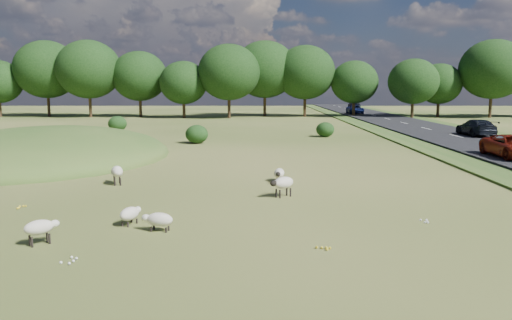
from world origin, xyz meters
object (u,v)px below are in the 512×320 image
at_px(car_1, 355,109).
at_px(car_4, 476,127).
at_px(sheep_1, 40,227).
at_px(sheep_0, 283,183).
at_px(sheep_4, 130,214).
at_px(sheep_3, 159,219).
at_px(sheep_2, 117,172).
at_px(car_0, 354,105).
at_px(sheep_5, 279,173).

relative_size(car_1, car_4, 0.96).
bearing_deg(sheep_1, sheep_0, -0.88).
bearing_deg(sheep_4, car_4, -18.69).
height_order(sheep_3, car_1, car_1).
xyz_separation_m(sheep_0, sheep_4, (-5.42, -4.31, -0.22)).
relative_size(sheep_2, car_0, 0.27).
height_order(sheep_5, car_4, car_4).
relative_size(sheep_3, car_0, 0.23).
bearing_deg(car_0, sheep_1, 73.36).
bearing_deg(sheep_0, sheep_1, 4.13).
bearing_deg(car_4, sheep_5, 47.93).
height_order(sheep_1, sheep_4, sheep_1).
distance_m(sheep_4, car_0, 89.17).
xyz_separation_m(sheep_3, sheep_4, (-1.13, 0.77, -0.00)).
xyz_separation_m(sheep_2, sheep_4, (2.40, -7.05, -0.24)).
distance_m(sheep_5, car_0, 80.23).
relative_size(sheep_5, car_1, 0.23).
bearing_deg(sheep_1, car_4, 7.97).
xyz_separation_m(sheep_2, sheep_3, (3.53, -7.81, -0.24)).
bearing_deg(sheep_1, sheep_4, 4.07).
xyz_separation_m(sheep_1, car_0, (26.29, 88.00, 0.42)).
bearing_deg(sheep_3, car_4, -116.28).
height_order(car_0, car_4, car_4).
distance_m(sheep_0, sheep_4, 6.93).
bearing_deg(sheep_3, sheep_4, -22.35).
height_order(sheep_2, sheep_3, sheep_2).
bearing_deg(car_4, sheep_0, 52.34).
xyz_separation_m(sheep_4, sheep_5, (5.42, 7.83, 0.02)).
height_order(sheep_0, sheep_1, sheep_0).
bearing_deg(sheep_5, car_4, 146.37).
bearing_deg(sheep_5, sheep_4, -26.25).
bearing_deg(car_0, car_4, 90.00).
height_order(sheep_0, sheep_3, sheep_0).
height_order(sheep_0, car_1, car_1).
xyz_separation_m(sheep_0, sheep_3, (-4.29, -5.07, -0.22)).
relative_size(sheep_1, sheep_2, 0.77).
distance_m(sheep_2, car_1, 62.68).
relative_size(sheep_5, car_4, 0.23).
bearing_deg(sheep_5, sheep_3, -18.09).
bearing_deg(sheep_3, sheep_1, 35.15).
bearing_deg(sheep_3, sheep_5, -104.70).
height_order(sheep_3, sheep_5, sheep_5).
bearing_deg(car_0, car_1, 79.44).
bearing_deg(sheep_1, car_1, 30.08).
height_order(car_1, car_4, car_4).
bearing_deg(sheep_1, sheep_2, 50.22).
relative_size(sheep_3, car_4, 0.22).
distance_m(sheep_4, car_1, 68.54).
bearing_deg(sheep_5, car_1, 173.89).
distance_m(sheep_2, car_4, 34.22).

